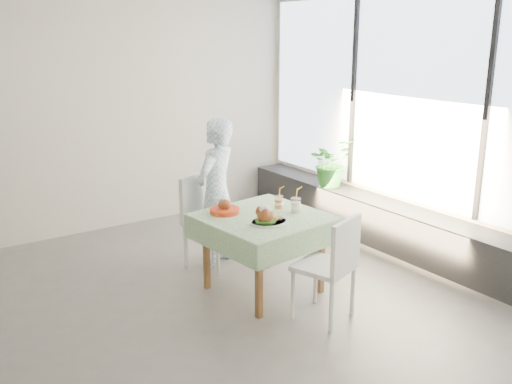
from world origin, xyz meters
TOP-DOWN VIEW (x-y plane):
  - floor at (0.00, 0.00)m, footprint 6.00×6.00m
  - wall_back at (0.00, 2.50)m, footprint 6.00×0.02m
  - wall_front at (0.00, -2.50)m, footprint 6.00×0.02m
  - wall_right at (3.00, 0.00)m, footprint 0.02×5.00m
  - window_pane at (2.97, 0.00)m, footprint 0.01×4.80m
  - window_ledge at (2.80, 0.00)m, footprint 0.40×4.80m
  - cafe_table at (0.96, -0.06)m, footprint 1.14×1.14m
  - chair_far at (0.86, 0.75)m, footprint 0.61×0.61m
  - chair_near at (1.09, -0.79)m, footprint 0.55×0.55m
  - diner at (0.94, 0.76)m, footprint 0.67×0.59m
  - main_dish at (0.87, -0.25)m, footprint 0.33×0.33m
  - juice_cup_orange at (1.21, 0.05)m, footprint 0.09×0.09m
  - juice_cup_lemonade at (1.27, -0.14)m, footprint 0.10×0.10m
  - second_dish at (0.71, 0.21)m, footprint 0.28×0.28m
  - potted_plant at (2.75, 1.03)m, footprint 0.58×0.52m

SIDE VIEW (x-z plane):
  - floor at x=0.00m, z-range 0.00..0.00m
  - window_ledge at x=2.80m, z-range 0.00..0.50m
  - chair_near at x=1.09m, z-range -0.18..0.74m
  - chair_far at x=0.86m, z-range -0.18..0.78m
  - cafe_table at x=0.96m, z-range 0.09..0.83m
  - diner at x=0.94m, z-range 0.00..1.54m
  - second_dish at x=0.71m, z-range 0.71..0.85m
  - juice_cup_orange at x=1.21m, z-range 0.68..0.92m
  - main_dish at x=0.87m, z-range 0.71..0.88m
  - potted_plant at x=2.75m, z-range 0.50..1.10m
  - juice_cup_lemonade at x=1.27m, z-range 0.67..0.94m
  - wall_back at x=0.00m, z-range 0.00..2.80m
  - wall_front at x=0.00m, z-range 0.00..2.80m
  - wall_right at x=3.00m, z-range 0.00..2.80m
  - window_pane at x=2.97m, z-range 0.56..2.74m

